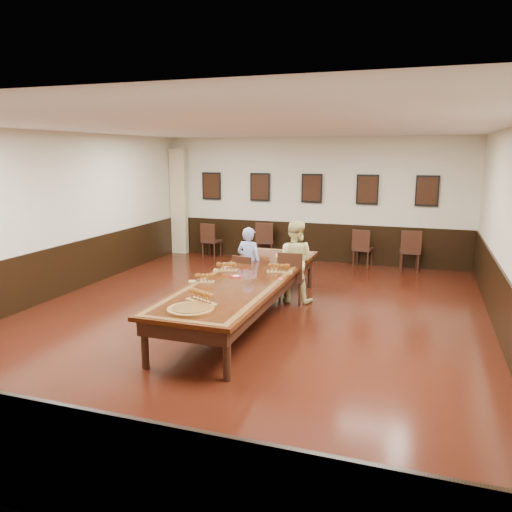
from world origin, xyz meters
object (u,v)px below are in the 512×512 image
(person_woman, at_px, (294,261))
(conference_table, at_px, (246,284))
(spare_chair_a, at_px, (212,240))
(carved_platter, at_px, (191,309))
(spare_chair_c, at_px, (363,248))
(spare_chair_b, at_px, (265,240))
(spare_chair_d, at_px, (410,250))
(chair_woman, at_px, (292,277))
(chair_man, at_px, (247,277))
(person_man, at_px, (249,263))

(person_woman, relative_size, conference_table, 0.31)
(spare_chair_a, height_order, carved_platter, spare_chair_a)
(person_woman, height_order, carved_platter, person_woman)
(spare_chair_c, height_order, carved_platter, spare_chair_c)
(spare_chair_b, distance_m, spare_chair_d, 3.72)
(chair_woman, relative_size, carved_platter, 1.46)
(person_woman, distance_m, carved_platter, 3.33)
(spare_chair_c, height_order, person_woman, person_woman)
(chair_woman, xyz_separation_m, spare_chair_c, (0.88, 3.56, -0.03))
(spare_chair_a, distance_m, spare_chair_d, 5.17)
(spare_chair_a, bearing_deg, spare_chair_b, -164.28)
(spare_chair_d, height_order, person_woman, person_woman)
(conference_table, distance_m, carved_platter, 2.02)
(person_woman, bearing_deg, chair_man, 8.76)
(chair_woman, height_order, spare_chair_d, chair_woman)
(spare_chair_b, height_order, spare_chair_c, spare_chair_b)
(spare_chair_b, distance_m, conference_table, 4.99)
(person_man, height_order, carved_platter, person_man)
(spare_chair_b, relative_size, person_woman, 0.64)
(chair_man, xyz_separation_m, carved_platter, (0.35, -3.14, 0.34))
(conference_table, bearing_deg, chair_woman, 66.74)
(spare_chair_b, relative_size, spare_chair_c, 1.05)
(spare_chair_b, xyz_separation_m, carved_platter, (1.16, -6.85, 0.28))
(chair_man, bearing_deg, person_man, -90.00)
(spare_chair_c, xyz_separation_m, spare_chair_d, (1.12, -0.08, 0.02))
(chair_man, height_order, spare_chair_b, spare_chair_b)
(chair_woman, height_order, spare_chair_a, chair_woman)
(person_man, bearing_deg, carved_platter, 106.63)
(chair_man, bearing_deg, spare_chair_c, -105.73)
(chair_woman, bearing_deg, conference_table, 66.71)
(spare_chair_a, bearing_deg, spare_chair_d, -173.52)
(spare_chair_c, xyz_separation_m, person_man, (-1.77, -3.50, 0.22))
(spare_chair_d, relative_size, carved_platter, 1.46)
(person_woman, bearing_deg, spare_chair_b, -64.38)
(conference_table, xyz_separation_m, carved_platter, (-0.05, -2.01, 0.16))
(spare_chair_a, relative_size, carved_platter, 1.37)
(spare_chair_b, xyz_separation_m, spare_chair_d, (3.72, -0.20, 0.00))
(chair_man, xyz_separation_m, spare_chair_a, (-2.26, 3.45, 0.03))
(carved_platter, bearing_deg, person_man, 95.95)
(spare_chair_a, relative_size, person_man, 0.67)
(spare_chair_c, xyz_separation_m, conference_table, (-1.38, -4.72, 0.14))
(spare_chair_c, bearing_deg, carved_platter, 87.23)
(person_man, bearing_deg, person_woman, -166.18)
(spare_chair_a, xyz_separation_m, conference_table, (2.67, -4.58, 0.14))
(chair_woman, relative_size, conference_table, 0.20)
(chair_woman, xyz_separation_m, person_woman, (-0.00, 0.11, 0.28))
(chair_woman, distance_m, spare_chair_c, 3.67)
(spare_chair_b, bearing_deg, carved_platter, 90.01)
(chair_woman, height_order, spare_chair_c, chair_woman)
(spare_chair_d, relative_size, conference_table, 0.20)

